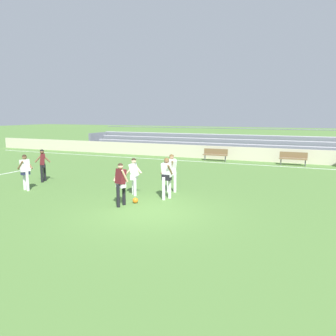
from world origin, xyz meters
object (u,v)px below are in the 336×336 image
object	(u,v)px
bleacher_stand	(211,144)
player_white_deep_cover	(172,170)
player_white_on_ball	(134,173)
player_white_pressing_high	(167,174)
bench_centre_sideline	(293,157)
soccer_ball	(135,200)
player_white_challenging	(25,169)
bench_far_right	(215,154)
player_dark_trailing_run	(121,181)
player_dark_wide_right	(43,162)

from	to	relation	value
bleacher_stand	player_white_deep_cover	size ratio (longest dim) A/B	13.30
player_white_on_ball	player_white_deep_cover	xyz separation A→B (m)	(1.27, 1.14, 0.07)
bleacher_stand	player_white_pressing_high	xyz separation A→B (m)	(2.51, -15.05, 0.10)
bench_centre_sideline	player_white_on_ball	world-z (taller)	player_white_on_ball
player_white_on_ball	soccer_ball	size ratio (longest dim) A/B	7.33
player_white_deep_cover	player_white_pressing_high	size ratio (longest dim) A/B	1.00
bench_centre_sideline	player_white_challenging	distance (m)	16.81
player_white_on_ball	soccer_ball	distance (m)	1.58
bench_far_right	player_white_on_ball	bearing A→B (deg)	-91.75
bench_centre_sideline	player_white_on_ball	xyz separation A→B (m)	(-5.80, -11.72, 0.41)
player_dark_trailing_run	player_white_deep_cover	bearing A→B (deg)	73.05
bench_far_right	player_white_challenging	bearing A→B (deg)	-112.56
player_white_on_ball	player_white_challenging	bearing A→B (deg)	-166.89
player_white_on_ball	bench_far_right	bearing A→B (deg)	88.25
bleacher_stand	player_white_challenging	xyz separation A→B (m)	(-4.03, -16.15, 0.05)
player_dark_wide_right	bench_far_right	bearing A→B (deg)	61.16
bleacher_stand	player_dark_trailing_run	bearing A→B (deg)	-85.36
player_white_deep_cover	bleacher_stand	bearing A→B (deg)	99.14
player_dark_trailing_run	player_white_deep_cover	xyz separation A→B (m)	(0.87, 2.86, 0.04)
bench_far_right	player_dark_wide_right	xyz separation A→B (m)	(-6.08, -11.04, 0.46)
bleacher_stand	player_dark_trailing_run	world-z (taller)	bleacher_stand
player_white_deep_cover	player_white_pressing_high	world-z (taller)	player_white_pressing_high
player_white_challenging	soccer_ball	xyz separation A→B (m)	(5.68, 0.02, -0.87)
bench_centre_sideline	player_white_on_ball	bearing A→B (deg)	-116.35
player_white_deep_cover	soccer_ball	distance (m)	2.53
bleacher_stand	soccer_ball	size ratio (longest dim) A/B	103.42
player_dark_trailing_run	player_white_pressing_high	world-z (taller)	player_white_pressing_high
soccer_ball	player_white_on_ball	bearing A→B (deg)	120.94
player_white_on_ball	soccer_ball	xyz separation A→B (m)	(0.69, -1.15, -0.84)
bench_far_right	player_white_challenging	xyz separation A→B (m)	(-5.35, -12.88, 0.44)
player_white_deep_cover	player_white_on_ball	bearing A→B (deg)	-137.96
player_white_on_ball	player_white_challenging	distance (m)	5.13
bleacher_stand	player_white_on_ball	bearing A→B (deg)	-86.33
player_white_pressing_high	soccer_ball	bearing A→B (deg)	-128.59
bleacher_stand	bench_centre_sideline	xyz separation A→B (m)	(6.76, -3.27, -0.38)
bench_centre_sideline	bench_far_right	size ratio (longest dim) A/B	1.00
player_dark_trailing_run	player_dark_wide_right	bearing A→B (deg)	158.63
bleacher_stand	player_white_pressing_high	size ratio (longest dim) A/B	13.25
player_white_challenging	soccer_ball	size ratio (longest dim) A/B	7.52
player_dark_trailing_run	player_dark_wide_right	distance (m)	6.57
player_white_challenging	soccer_ball	distance (m)	5.75
soccer_ball	player_dark_trailing_run	bearing A→B (deg)	-116.93
player_white_challenging	player_dark_wide_right	xyz separation A→B (m)	(-0.73, 1.84, 0.02)
player_white_challenging	bleacher_stand	bearing A→B (deg)	75.98
bench_far_right	player_white_pressing_high	bearing A→B (deg)	-84.21
bench_centre_sideline	player_white_deep_cover	size ratio (longest dim) A/B	1.05
player_white_on_ball	player_dark_wide_right	bearing A→B (deg)	173.29
player_dark_trailing_run	player_white_deep_cover	world-z (taller)	player_white_deep_cover
player_dark_wide_right	soccer_ball	xyz separation A→B (m)	(6.41, -1.82, -0.89)
bleacher_stand	player_white_deep_cover	distance (m)	14.02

